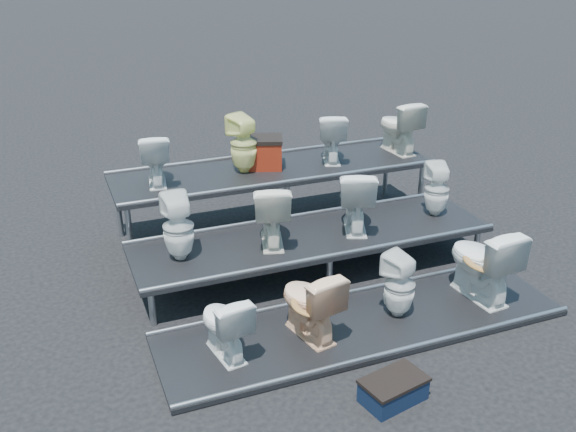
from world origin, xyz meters
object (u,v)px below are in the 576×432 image
object	(u,v)px
step_stool	(393,391)
toilet_6	(356,199)
red_crate	(263,154)
toilet_11	(399,126)
toilet_5	(271,213)
toilet_2	(400,285)
toilet_4	(178,227)
toilet_8	(155,158)
toilet_0	(224,324)
toilet_1	(310,302)
toilet_9	(243,144)
toilet_10	(331,137)
toilet_7	(437,189)
toilet_3	(482,262)

from	to	relation	value
step_stool	toilet_6	bearing A→B (deg)	58.98
red_crate	toilet_11	bearing A→B (deg)	17.37
toilet_5	toilet_6	xyz separation A→B (m)	(1.05, 0.00, 0.01)
red_crate	toilet_2	bearing A→B (deg)	-59.23
toilet_6	toilet_4	bearing A→B (deg)	22.01
toilet_2	toilet_6	distance (m)	1.38
toilet_8	toilet_0	bearing A→B (deg)	100.29
toilet_1	red_crate	world-z (taller)	red_crate
toilet_1	toilet_4	xyz separation A→B (m)	(-0.96, 1.30, 0.40)
toilet_1	toilet_5	distance (m)	1.36
toilet_5	red_crate	world-z (taller)	red_crate
toilet_1	toilet_0	bearing A→B (deg)	-11.88
toilet_2	toilet_5	distance (m)	1.64
toilet_6	toilet_9	xyz separation A→B (m)	(-0.95, 1.30, 0.40)
toilet_5	toilet_11	world-z (taller)	toilet_11
toilet_0	toilet_8	xyz separation A→B (m)	(-0.08, 2.60, 0.79)
toilet_2	toilet_8	bearing A→B (deg)	-74.65
toilet_10	red_crate	distance (m)	0.96
toilet_5	toilet_10	xyz separation A→B (m)	(1.33, 1.30, 0.37)
toilet_4	red_crate	bearing A→B (deg)	-136.35
toilet_9	toilet_10	xyz separation A→B (m)	(1.23, 0.00, -0.04)
red_crate	toilet_6	bearing A→B (deg)	-44.65
toilet_1	toilet_7	distance (m)	2.63
toilet_0	toilet_5	world-z (taller)	toilet_5
toilet_4	step_stool	size ratio (longest dim) A/B	1.37
toilet_1	toilet_4	bearing A→B (deg)	-65.35
toilet_5	toilet_6	bearing A→B (deg)	-163.45
toilet_6	step_stool	xyz separation A→B (m)	(-0.82, -2.39, -0.74)
toilet_9	toilet_1	bearing A→B (deg)	64.51
toilet_1	toilet_11	xyz separation A→B (m)	(2.45, 2.60, 0.80)
red_crate	toilet_0	bearing A→B (deg)	-96.65
toilet_3	toilet_4	size ratio (longest dim) A/B	1.14
toilet_1	toilet_2	distance (m)	1.00
toilet_3	red_crate	size ratio (longest dim) A/B	1.71
toilet_10	toilet_11	distance (m)	1.03
toilet_0	toilet_5	size ratio (longest dim) A/B	0.89
toilet_1	toilet_8	distance (m)	2.86
toilet_6	red_crate	distance (m)	1.55
toilet_0	toilet_6	world-z (taller)	toilet_6
toilet_7	toilet_11	world-z (taller)	toilet_11
toilet_2	toilet_5	xyz separation A→B (m)	(-0.91, 1.30, 0.42)
toilet_3	toilet_5	distance (m)	2.33
toilet_2	toilet_4	size ratio (longest dim) A/B	0.94
toilet_9	step_stool	world-z (taller)	toilet_9
toilet_0	toilet_11	world-z (taller)	toilet_11
toilet_1	toilet_8	world-z (taller)	toilet_8
toilet_10	toilet_11	xyz separation A→B (m)	(1.03, 0.00, 0.03)
toilet_1	step_stool	xyz separation A→B (m)	(0.32, -1.09, -0.33)
toilet_8	toilet_11	size ratio (longest dim) A/B	0.88
toilet_8	toilet_5	bearing A→B (deg)	136.76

